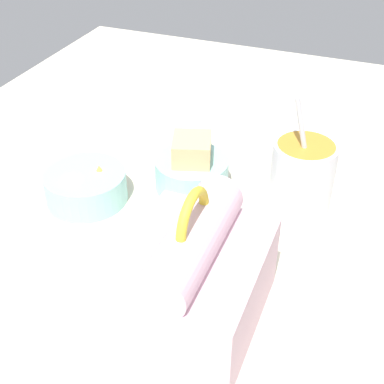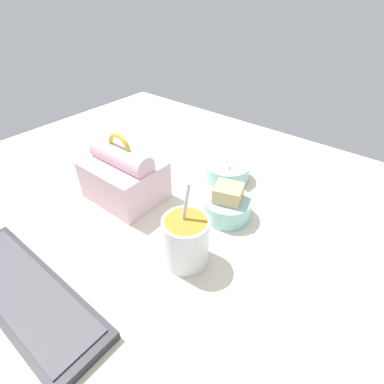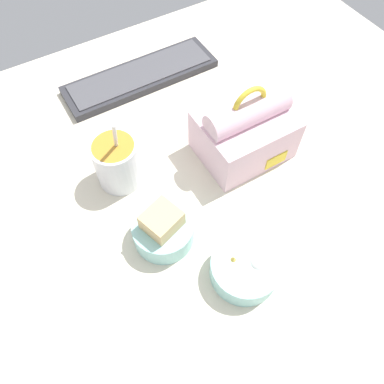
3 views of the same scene
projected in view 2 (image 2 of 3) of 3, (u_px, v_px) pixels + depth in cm
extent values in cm
cube|color=beige|center=(178.00, 212.00, 72.26)|extent=(140.00, 110.00, 2.00)
cube|color=#2D2D33|center=(25.00, 293.00, 51.89)|extent=(37.28, 11.10, 1.80)
cube|color=#47474C|center=(23.00, 290.00, 51.26)|extent=(34.30, 9.11, 0.30)
cube|color=beige|center=(125.00, 180.00, 72.93)|extent=(17.75, 14.26, 9.80)
cylinder|color=beige|center=(121.00, 157.00, 69.14)|extent=(16.86, 5.39, 5.39)
cube|color=yellow|center=(139.00, 171.00, 80.33)|extent=(4.97, 0.30, 2.94)
torus|color=yellow|center=(120.00, 148.00, 67.69)|extent=(7.21, 1.00, 7.21)
cylinder|color=silver|center=(186.00, 241.00, 56.19)|extent=(8.83, 8.83, 10.16)
cylinder|color=#C6892D|center=(186.00, 222.00, 53.35)|extent=(7.77, 7.77, 0.60)
cylinder|color=silver|center=(184.00, 213.00, 53.13)|extent=(0.70, 3.50, 11.50)
cylinder|color=#93D1CC|center=(227.00, 208.00, 68.39)|extent=(10.94, 10.94, 4.76)
cube|color=tan|center=(228.00, 199.00, 66.83)|extent=(7.41, 7.06, 6.66)
cylinder|color=#93D1CC|center=(227.00, 172.00, 80.95)|extent=(11.76, 11.76, 4.49)
ellipsoid|color=white|center=(224.00, 164.00, 81.67)|extent=(3.20, 3.20, 3.76)
cone|color=#EFBC47|center=(229.00, 172.00, 78.44)|extent=(5.31, 5.31, 3.82)
sphere|color=#4C5623|center=(233.00, 166.00, 83.35)|extent=(1.41, 1.41, 1.41)
sphere|color=#4C5623|center=(230.00, 166.00, 83.17)|extent=(1.41, 1.41, 1.41)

